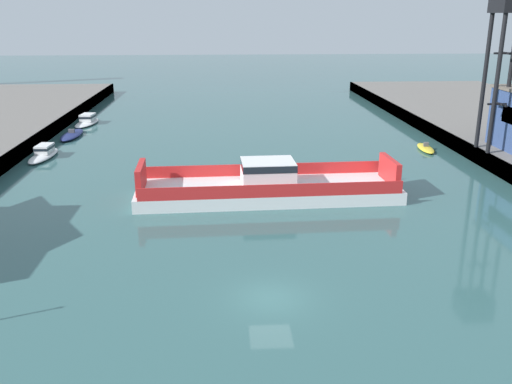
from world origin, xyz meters
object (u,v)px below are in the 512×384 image
Objects in this scene: chain_ferry at (268,186)px; moored_boat_far_left at (87,120)px; moored_boat_near_left at (72,135)px; moored_boat_mid_left at (426,148)px; moored_boat_mid_right at (44,153)px; crane_tower at (511,20)px.

chain_ferry is 2.96× the size of moored_boat_far_left.
moored_boat_far_left is (0.03, 9.03, 0.27)m from moored_boat_near_left.
moored_boat_mid_left is 48.32m from moored_boat_far_left.
moored_boat_near_left is 11.24m from moored_boat_mid_right.
moored_boat_far_left is (-23.84, 36.15, -0.49)m from chain_ferry.
crane_tower is (4.69, -7.34, 14.72)m from moored_boat_mid_left.
moored_boat_mid_right is (-24.19, 15.89, -0.51)m from chain_ferry.
moored_boat_mid_left is 0.72× the size of moored_boat_mid_right.
moored_boat_near_left is (-23.86, 27.12, -0.76)m from chain_ferry.
moored_boat_near_left is 1.00× the size of moored_boat_far_left.
chain_ferry is at bearing -33.30° from moored_boat_mid_right.
chain_ferry reaches higher than moored_boat_mid_right.
crane_tower is at bearing -28.67° from moored_boat_far_left.
crane_tower is (48.94, -26.76, 14.41)m from moored_boat_far_left.
moored_boat_far_left is 0.47× the size of crane_tower.
moored_boat_far_left is at bearing 151.33° from crane_tower.
crane_tower reaches higher than moored_boat_far_left.
chain_ferry is 2.97× the size of moored_boat_near_left.
crane_tower reaches higher than moored_boat_mid_left.
moored_boat_mid_right is (-0.33, -11.23, 0.25)m from moored_boat_near_left.
crane_tower reaches higher than chain_ferry.
crane_tower is at bearing -7.51° from moored_boat_mid_right.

